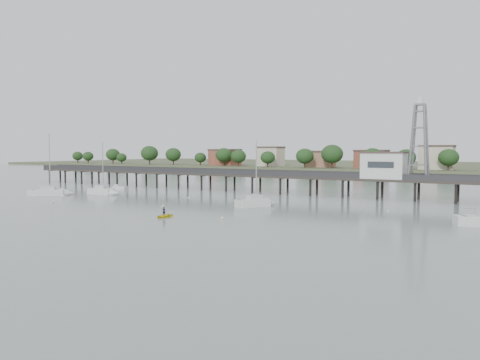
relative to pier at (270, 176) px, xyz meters
The scene contains 12 objects.
ground_plane 60.12m from the pier, 90.00° to the right, with size 500.00×500.00×0.00m, color slate.
pier is the anchor object (origin of this frame).
pier_building 25.16m from the pier, ahead, with size 8.40×5.40×5.30m.
lattice_tower 32.34m from the pier, ahead, with size 3.20×3.20×15.50m.
sailboat_a 46.40m from the pier, 142.34° to the right, with size 7.86×7.39×13.80m.
sailboat_c 25.56m from the pier, 67.04° to the right, with size 5.62×7.04×11.80m.
sailboat_b 36.01m from the pier, 142.61° to the right, with size 7.27×2.68×11.88m.
white_tender 37.22m from the pier, 163.24° to the right, with size 3.71×1.96×1.37m.
yellow_dinghy 41.96m from the pier, 84.37° to the right, with size 2.12×0.62×2.97m, color yellow.
dinghy_occupant 41.96m from the pier, 84.37° to the right, with size 0.46×1.27×0.30m, color black.
mooring_buoys 30.62m from the pier, 84.94° to the right, with size 83.62×20.90×0.39m.
far_shore 179.60m from the pier, 89.89° to the left, with size 500.00×170.00×10.40m.
Camera 1 is at (47.28, -33.26, 9.66)m, focal length 35.00 mm.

